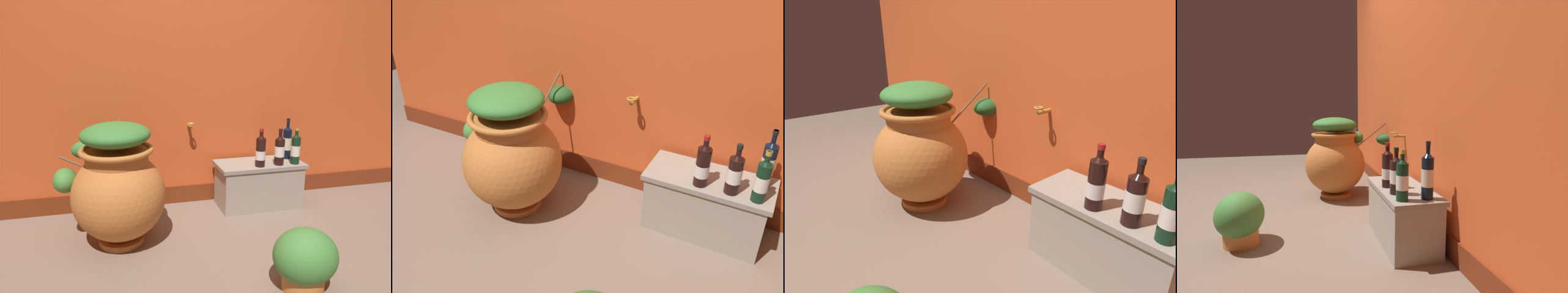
{
  "view_description": "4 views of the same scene",
  "coord_description": "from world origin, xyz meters",
  "views": [
    {
      "loc": [
        -0.52,
        -1.63,
        1.25
      ],
      "look_at": [
        0.05,
        0.77,
        0.58
      ],
      "focal_mm": 31.72,
      "sensor_mm": 36.0,
      "label": 1
    },
    {
      "loc": [
        0.92,
        -1.13,
        1.68
      ],
      "look_at": [
        -0.06,
        0.68,
        0.51
      ],
      "focal_mm": 37.3,
      "sensor_mm": 36.0,
      "label": 2
    },
    {
      "loc": [
        1.19,
        -0.37,
        1.14
      ],
      "look_at": [
        -0.06,
        0.67,
        0.51
      ],
      "focal_mm": 28.67,
      "sensor_mm": 36.0,
      "label": 3
    },
    {
      "loc": [
        2.4,
        0.26,
        0.9
      ],
      "look_at": [
        -0.02,
        0.83,
        0.58
      ],
      "focal_mm": 26.07,
      "sensor_mm": 36.0,
      "label": 4
    }
  ],
  "objects": [
    {
      "name": "terracotta_urn",
      "position": [
        -0.53,
        0.56,
        0.41
      ],
      "size": [
        0.72,
        0.97,
        0.83
      ],
      "color": "#C17033",
      "rests_on": "ground_plane"
    },
    {
      "name": "potted_shrub",
      "position": [
        0.42,
        -0.19,
        0.18
      ],
      "size": [
        0.35,
        0.31,
        0.36
      ],
      "color": "#CC7F3D",
      "rests_on": "ground_plane"
    },
    {
      "name": "ground_plane",
      "position": [
        0.0,
        0.0,
        0.0
      ],
      "size": [
        7.0,
        7.0,
        0.0
      ],
      "primitive_type": "plane",
      "color": "#7A6656"
    },
    {
      "name": "wine_bottle_middle",
      "position": [
        0.89,
        0.95,
        0.53
      ],
      "size": [
        0.07,
        0.07,
        0.34
      ],
      "color": "black",
      "rests_on": "stone_ledge"
    },
    {
      "name": "wine_bottle_back",
      "position": [
        0.59,
        0.79,
        0.51
      ],
      "size": [
        0.08,
        0.08,
        0.31
      ],
      "color": "black",
      "rests_on": "stone_ledge"
    },
    {
      "name": "wine_bottle_left",
      "position": [
        0.75,
        0.8,
        0.51
      ],
      "size": [
        0.08,
        0.08,
        0.29
      ],
      "color": "black",
      "rests_on": "stone_ledge"
    },
    {
      "name": "wine_bottle_right",
      "position": [
        0.89,
        0.79,
        0.51
      ],
      "size": [
        0.07,
        0.07,
        0.3
      ],
      "color": "black",
      "rests_on": "stone_ledge"
    },
    {
      "name": "back_wall",
      "position": [
        0.0,
        1.2,
        1.29
      ],
      "size": [
        4.4,
        0.33,
        2.6
      ],
      "color": "#D15123",
      "rests_on": "ground_plane"
    },
    {
      "name": "stone_ledge",
      "position": [
        0.62,
        0.89,
        0.2
      ],
      "size": [
        0.71,
        0.33,
        0.38
      ],
      "color": "#9E9384",
      "rests_on": "ground_plane"
    }
  ]
}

